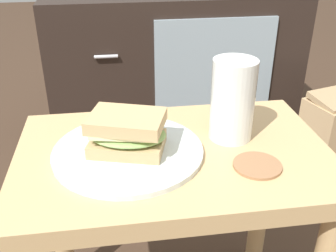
# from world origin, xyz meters

# --- Properties ---
(side_table) EXTENTS (0.56, 0.36, 0.46)m
(side_table) POSITION_xyz_m (0.00, 0.00, 0.37)
(side_table) COLOR tan
(side_table) RESTS_ON ground
(tv_cabinet) EXTENTS (0.96, 0.46, 0.58)m
(tv_cabinet) POSITION_xyz_m (0.15, 0.95, 0.29)
(tv_cabinet) COLOR black
(tv_cabinet) RESTS_ON ground
(plate) EXTENTS (0.26, 0.26, 0.01)m
(plate) POSITION_xyz_m (-0.08, 0.00, 0.47)
(plate) COLOR silver
(plate) RESTS_ON side_table
(sandwich_front) EXTENTS (0.16, 0.13, 0.07)m
(sandwich_front) POSITION_xyz_m (-0.08, 0.00, 0.50)
(sandwich_front) COLOR tan
(sandwich_front) RESTS_ON plate
(beer_glass) EXTENTS (0.08, 0.08, 0.15)m
(beer_glass) POSITION_xyz_m (0.11, 0.03, 0.53)
(beer_glass) COLOR silver
(beer_glass) RESTS_ON side_table
(coaster) EXTENTS (0.08, 0.08, 0.01)m
(coaster) POSITION_xyz_m (0.13, -0.07, 0.46)
(coaster) COLOR #996B47
(coaster) RESTS_ON side_table
(paper_bag) EXTENTS (0.24, 0.20, 0.31)m
(paper_bag) POSITION_xyz_m (0.65, 0.51, 0.15)
(paper_bag) COLOR tan
(paper_bag) RESTS_ON ground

